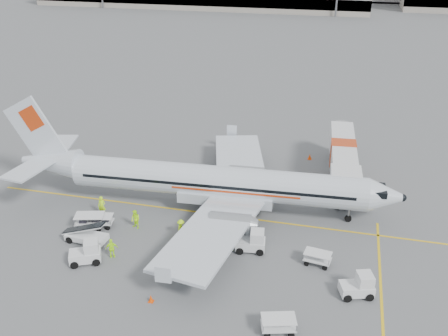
{
  "coord_description": "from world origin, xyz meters",
  "views": [
    {
      "loc": [
        9.94,
        -37.79,
        23.5
      ],
      "look_at": [
        0.0,
        2.0,
        3.8
      ],
      "focal_mm": 40.0,
      "sensor_mm": 36.0,
      "label": 1
    }
  ],
  "objects_px": {
    "aircraft": "(217,162)",
    "tug_fore": "(357,285)",
    "tug_aft": "(85,252)",
    "tug_mid": "(250,241)",
    "belt_loader": "(86,229)",
    "jet_bridge": "(342,162)"
  },
  "relations": [
    {
      "from": "aircraft",
      "to": "tug_fore",
      "type": "xyz_separation_m",
      "value": [
        12.65,
        -9.3,
        -3.96
      ]
    },
    {
      "from": "aircraft",
      "to": "tug_fore",
      "type": "bearing_deg",
      "value": -39.66
    },
    {
      "from": "aircraft",
      "to": "belt_loader",
      "type": "xyz_separation_m",
      "value": [
        -9.12,
        -7.77,
        -3.61
      ]
    },
    {
      "from": "tug_fore",
      "to": "tug_aft",
      "type": "height_order",
      "value": "tug_aft"
    },
    {
      "from": "tug_fore",
      "to": "tug_mid",
      "type": "height_order",
      "value": "tug_mid"
    },
    {
      "from": "tug_mid",
      "to": "tug_aft",
      "type": "bearing_deg",
      "value": -166.76
    },
    {
      "from": "aircraft",
      "to": "tug_aft",
      "type": "xyz_separation_m",
      "value": [
        -7.85,
        -10.38,
        -3.93
      ]
    },
    {
      "from": "belt_loader",
      "to": "aircraft",
      "type": "bearing_deg",
      "value": 43.89
    },
    {
      "from": "aircraft",
      "to": "belt_loader",
      "type": "bearing_deg",
      "value": -142.92
    },
    {
      "from": "aircraft",
      "to": "belt_loader",
      "type": "relative_size",
      "value": 7.66
    },
    {
      "from": "tug_fore",
      "to": "tug_aft",
      "type": "bearing_deg",
      "value": 165.01
    },
    {
      "from": "tug_mid",
      "to": "belt_loader",
      "type": "bearing_deg",
      "value": -179.08
    },
    {
      "from": "tug_mid",
      "to": "jet_bridge",
      "type": "bearing_deg",
      "value": 57.74
    },
    {
      "from": "jet_bridge",
      "to": "tug_fore",
      "type": "distance_m",
      "value": 18.13
    },
    {
      "from": "jet_bridge",
      "to": "tug_fore",
      "type": "height_order",
      "value": "jet_bridge"
    },
    {
      "from": "tug_fore",
      "to": "tug_aft",
      "type": "distance_m",
      "value": 20.53
    },
    {
      "from": "jet_bridge",
      "to": "tug_mid",
      "type": "height_order",
      "value": "jet_bridge"
    },
    {
      "from": "belt_loader",
      "to": "tug_aft",
      "type": "distance_m",
      "value": 2.93
    },
    {
      "from": "aircraft",
      "to": "tug_aft",
      "type": "height_order",
      "value": "aircraft"
    },
    {
      "from": "tug_fore",
      "to": "belt_loader",
      "type": "bearing_deg",
      "value": 157.95
    },
    {
      "from": "aircraft",
      "to": "belt_loader",
      "type": "height_order",
      "value": "aircraft"
    },
    {
      "from": "tug_aft",
      "to": "tug_mid",
      "type": "bearing_deg",
      "value": -5.01
    }
  ]
}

